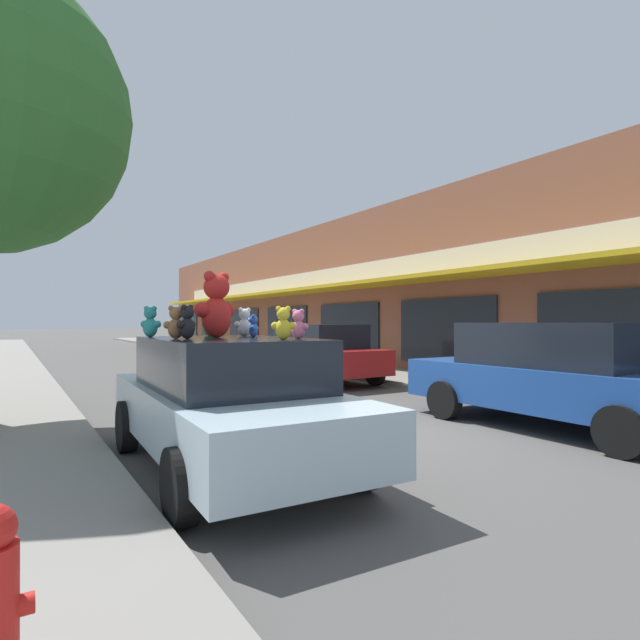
{
  "coord_description": "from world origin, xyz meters",
  "views": [
    {
      "loc": [
        -4.76,
        -6.06,
        1.68
      ],
      "look_at": [
        0.24,
        1.93,
        1.71
      ],
      "focal_mm": 28.0,
      "sensor_mm": 36.0,
      "label": 1
    }
  ],
  "objects_px": {
    "plush_art_car": "(228,400)",
    "teddy_bear_yellow": "(283,324)",
    "teddy_bear_giant": "(216,306)",
    "teddy_bear_white": "(244,322)",
    "teddy_bear_brown": "(176,323)",
    "teddy_bear_pink": "(298,324)",
    "teddy_bear_blue": "(253,326)",
    "teddy_bear_teal": "(150,322)",
    "parked_car_far_left": "(555,374)",
    "teddy_bear_green": "(210,322)",
    "teddy_bear_black": "(187,322)",
    "teddy_bear_cream": "(252,327)",
    "parked_car_far_center": "(320,352)"
  },
  "relations": [
    {
      "from": "plush_art_car",
      "to": "teddy_bear_yellow",
      "type": "xyz_separation_m",
      "value": [
        0.28,
        -0.83,
        0.87
      ]
    },
    {
      "from": "teddy_bear_yellow",
      "to": "teddy_bear_giant",
      "type": "bearing_deg",
      "value": -43.81
    },
    {
      "from": "teddy_bear_white",
      "to": "teddy_bear_yellow",
      "type": "bearing_deg",
      "value": 85.71
    },
    {
      "from": "teddy_bear_brown",
      "to": "teddy_bear_pink",
      "type": "distance_m",
      "value": 1.34
    },
    {
      "from": "teddy_bear_blue",
      "to": "teddy_bear_pink",
      "type": "height_order",
      "value": "teddy_bear_pink"
    },
    {
      "from": "teddy_bear_teal",
      "to": "parked_car_far_left",
      "type": "distance_m",
      "value": 6.1
    },
    {
      "from": "teddy_bear_blue",
      "to": "teddy_bear_teal",
      "type": "bearing_deg",
      "value": -91.85
    },
    {
      "from": "teddy_bear_white",
      "to": "parked_car_far_left",
      "type": "distance_m",
      "value": 4.97
    },
    {
      "from": "teddy_bear_brown",
      "to": "teddy_bear_yellow",
      "type": "bearing_deg",
      "value": 142.8
    },
    {
      "from": "plush_art_car",
      "to": "teddy_bear_white",
      "type": "xyz_separation_m",
      "value": [
        0.43,
        0.53,
        0.88
      ]
    },
    {
      "from": "plush_art_car",
      "to": "teddy_bear_green",
      "type": "height_order",
      "value": "teddy_bear_green"
    },
    {
      "from": "parked_car_far_left",
      "to": "teddy_bear_brown",
      "type": "bearing_deg",
      "value": 172.57
    },
    {
      "from": "teddy_bear_black",
      "to": "plush_art_car",
      "type": "bearing_deg",
      "value": 153.01
    },
    {
      "from": "teddy_bear_blue",
      "to": "teddy_bear_brown",
      "type": "relative_size",
      "value": 0.76
    },
    {
      "from": "teddy_bear_brown",
      "to": "teddy_bear_black",
      "type": "relative_size",
      "value": 0.97
    },
    {
      "from": "teddy_bear_yellow",
      "to": "teddy_bear_blue",
      "type": "distance_m",
      "value": 1.11
    },
    {
      "from": "teddy_bear_white",
      "to": "teddy_bear_brown",
      "type": "bearing_deg",
      "value": 27.15
    },
    {
      "from": "teddy_bear_teal",
      "to": "parked_car_far_left",
      "type": "relative_size",
      "value": 0.08
    },
    {
      "from": "teddy_bear_teal",
      "to": "teddy_bear_green",
      "type": "bearing_deg",
      "value": -121.73
    },
    {
      "from": "teddy_bear_cream",
      "to": "teddy_bear_blue",
      "type": "bearing_deg",
      "value": 121.52
    },
    {
      "from": "plush_art_car",
      "to": "teddy_bear_brown",
      "type": "xyz_separation_m",
      "value": [
        -0.58,
        0.06,
        0.88
      ]
    },
    {
      "from": "teddy_bear_giant",
      "to": "teddy_bear_green",
      "type": "bearing_deg",
      "value": -125.06
    },
    {
      "from": "teddy_bear_green",
      "to": "teddy_bear_brown",
      "type": "relative_size",
      "value": 1.02
    },
    {
      "from": "teddy_bear_yellow",
      "to": "teddy_bear_cream",
      "type": "distance_m",
      "value": 1.65
    },
    {
      "from": "teddy_bear_green",
      "to": "teddy_bear_blue",
      "type": "xyz_separation_m",
      "value": [
        0.3,
        -0.73,
        -0.05
      ]
    },
    {
      "from": "teddy_bear_white",
      "to": "teddy_bear_cream",
      "type": "relative_size",
      "value": 1.53
    },
    {
      "from": "teddy_bear_yellow",
      "to": "teddy_bear_cream",
      "type": "bearing_deg",
      "value": -73.72
    },
    {
      "from": "teddy_bear_green",
      "to": "teddy_bear_teal",
      "type": "relative_size",
      "value": 0.98
    },
    {
      "from": "teddy_bear_giant",
      "to": "teddy_bear_yellow",
      "type": "relative_size",
      "value": 2.23
    },
    {
      "from": "teddy_bear_blue",
      "to": "teddy_bear_cream",
      "type": "height_order",
      "value": "teddy_bear_blue"
    },
    {
      "from": "teddy_bear_green",
      "to": "teddy_bear_black",
      "type": "height_order",
      "value": "teddy_bear_black"
    },
    {
      "from": "teddy_bear_pink",
      "to": "teddy_bear_white",
      "type": "bearing_deg",
      "value": -23.21
    },
    {
      "from": "teddy_bear_white",
      "to": "parked_car_far_left",
      "type": "bearing_deg",
      "value": 167.67
    },
    {
      "from": "parked_car_far_left",
      "to": "teddy_bear_teal",
      "type": "bearing_deg",
      "value": 165.25
    },
    {
      "from": "plush_art_car",
      "to": "teddy_bear_black",
      "type": "relative_size",
      "value": 11.91
    },
    {
      "from": "teddy_bear_teal",
      "to": "teddy_bear_cream",
      "type": "distance_m",
      "value": 1.32
    },
    {
      "from": "teddy_bear_teal",
      "to": "teddy_bear_black",
      "type": "distance_m",
      "value": 0.92
    },
    {
      "from": "teddy_bear_giant",
      "to": "teddy_bear_black",
      "type": "distance_m",
      "value": 0.57
    },
    {
      "from": "plush_art_car",
      "to": "parked_car_far_center",
      "type": "bearing_deg",
      "value": 52.83
    },
    {
      "from": "plush_art_car",
      "to": "parked_car_far_left",
      "type": "height_order",
      "value": "parked_car_far_left"
    },
    {
      "from": "teddy_bear_white",
      "to": "teddy_bear_pink",
      "type": "relative_size",
      "value": 1.13
    },
    {
      "from": "teddy_bear_green",
      "to": "parked_car_far_left",
      "type": "height_order",
      "value": "teddy_bear_green"
    },
    {
      "from": "teddy_bear_pink",
      "to": "teddy_bear_cream",
      "type": "distance_m",
      "value": 1.47
    },
    {
      "from": "plush_art_car",
      "to": "teddy_bear_pink",
      "type": "xyz_separation_m",
      "value": [
        0.54,
        -0.68,
        0.86
      ]
    },
    {
      "from": "plush_art_car",
      "to": "parked_car_far_center",
      "type": "relative_size",
      "value": 1.05
    },
    {
      "from": "teddy_bear_blue",
      "to": "teddy_bear_brown",
      "type": "xyz_separation_m",
      "value": [
        -1.02,
        -0.21,
        0.04
      ]
    },
    {
      "from": "teddy_bear_brown",
      "to": "teddy_bear_cream",
      "type": "relative_size",
      "value": 1.51
    },
    {
      "from": "teddy_bear_brown",
      "to": "teddy_bear_black",
      "type": "bearing_deg",
      "value": 136.37
    },
    {
      "from": "plush_art_car",
      "to": "teddy_bear_green",
      "type": "xyz_separation_m",
      "value": [
        0.14,
        0.99,
        0.88
      ]
    },
    {
      "from": "teddy_bear_green",
      "to": "teddy_bear_brown",
      "type": "height_order",
      "value": "teddy_bear_green"
    }
  ]
}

